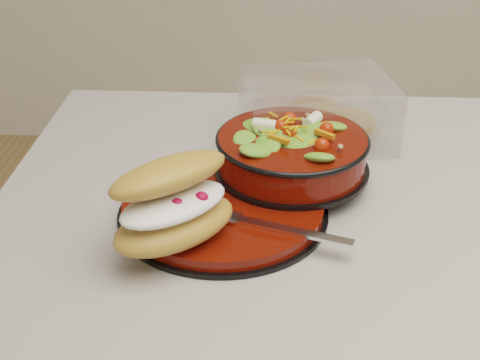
{
  "coord_description": "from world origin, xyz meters",
  "views": [
    {
      "loc": [
        -0.26,
        -0.73,
        1.35
      ],
      "look_at": [
        -0.3,
        -0.01,
        0.94
      ],
      "focal_mm": 50.0,
      "sensor_mm": 36.0,
      "label": 1
    }
  ],
  "objects_px": {
    "croissant": "(175,203)",
    "pastry_box": "(316,113)",
    "fork": "(271,226)",
    "dinner_plate": "(224,209)",
    "salad_bowl": "(292,148)"
  },
  "relations": [
    {
      "from": "salad_bowl",
      "to": "croissant",
      "type": "height_order",
      "value": "croissant"
    },
    {
      "from": "salad_bowl",
      "to": "dinner_plate",
      "type": "bearing_deg",
      "value": -134.39
    },
    {
      "from": "salad_bowl",
      "to": "pastry_box",
      "type": "xyz_separation_m",
      "value": [
        0.04,
        0.14,
        -0.01
      ]
    },
    {
      "from": "salad_bowl",
      "to": "fork",
      "type": "xyz_separation_m",
      "value": [
        -0.02,
        -0.14,
        -0.03
      ]
    },
    {
      "from": "croissant",
      "to": "fork",
      "type": "height_order",
      "value": "croissant"
    },
    {
      "from": "croissant",
      "to": "pastry_box",
      "type": "xyz_separation_m",
      "value": [
        0.17,
        0.3,
        -0.02
      ]
    },
    {
      "from": "fork",
      "to": "pastry_box",
      "type": "bearing_deg",
      "value": 5.69
    },
    {
      "from": "dinner_plate",
      "to": "salad_bowl",
      "type": "relative_size",
      "value": 1.26
    },
    {
      "from": "croissant",
      "to": "fork",
      "type": "xyz_separation_m",
      "value": [
        0.11,
        0.02,
        -0.04
      ]
    },
    {
      "from": "salad_bowl",
      "to": "pastry_box",
      "type": "relative_size",
      "value": 0.86
    },
    {
      "from": "dinner_plate",
      "to": "croissant",
      "type": "distance_m",
      "value": 0.11
    },
    {
      "from": "dinner_plate",
      "to": "fork",
      "type": "relative_size",
      "value": 1.48
    },
    {
      "from": "croissant",
      "to": "pastry_box",
      "type": "bearing_deg",
      "value": 18.36
    },
    {
      "from": "pastry_box",
      "to": "croissant",
      "type": "bearing_deg",
      "value": -130.43
    },
    {
      "from": "salad_bowl",
      "to": "fork",
      "type": "relative_size",
      "value": 1.17
    }
  ]
}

